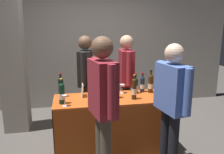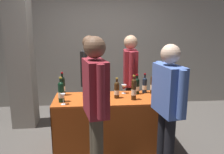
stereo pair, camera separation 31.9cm
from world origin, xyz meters
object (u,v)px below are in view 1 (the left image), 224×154
Objects in this scene: featured_wine_bottle at (117,89)px; wine_glass_mid at (105,90)px; wine_glass_near_taster at (122,87)px; tasting_table at (112,114)px; concrete_pillar at (11,48)px; wine_glass_near_vendor at (65,98)px; flower_vase at (96,88)px; vendor_presenter at (126,75)px; display_bottle_0 at (90,94)px; taster_foreground_right at (172,98)px.

wine_glass_mid is at bearing 147.68° from featured_wine_bottle.
wine_glass_mid is at bearing -157.55° from wine_glass_near_taster.
wine_glass_near_taster reaches higher than tasting_table.
concrete_pillar is 1.54m from wine_glass_near_vendor.
flower_vase reaches higher than tasting_table.
featured_wine_bottle is at bearing -121.43° from wine_glass_near_taster.
featured_wine_bottle is at bearing -32.32° from concrete_pillar.
concrete_pillar is at bearing 147.09° from tasting_table.
vendor_presenter is (1.00, 0.81, 0.09)m from wine_glass_near_vendor.
tasting_table is at bearing -135.15° from wine_glass_near_taster.
flower_vase is 0.26× the size of vendor_presenter.
wine_glass_mid is at bearing 47.46° from display_bottle_0.
wine_glass_near_vendor is 1.11× the size of wine_glass_mid.
vendor_presenter is (0.57, 0.51, 0.06)m from flower_vase.
taster_foreground_right is at bearing -50.71° from featured_wine_bottle.
wine_glass_near_taster is at bearing 22.45° from wine_glass_mid.
flower_vase is (-0.22, 0.08, 0.38)m from tasting_table.
taster_foreground_right is at bearing 15.38° from vendor_presenter.
featured_wine_bottle is at bearing 15.80° from wine_glass_near_vendor.
wine_glass_near_vendor is at bearing -161.19° from tasting_table.
featured_wine_bottle reaches higher than wine_glass_near_vendor.
flower_vase is at bearing 34.94° from wine_glass_near_vendor.
concrete_pillar reaches higher than wine_glass_near_taster.
vendor_presenter reaches higher than wine_glass_mid.
wine_glass_near_vendor is at bearing -172.27° from display_bottle_0.
display_bottle_0 is at bearing -111.09° from flower_vase.
display_bottle_0 reaches higher than wine_glass_near_vendor.
taster_foreground_right is at bearing -47.43° from wine_glass_mid.
display_bottle_0 is 0.18× the size of taster_foreground_right.
concrete_pillar is 1.93m from wine_glass_near_taster.
tasting_table is 0.45m from flower_vase.
display_bottle_0 reaches higher than wine_glass_near_taster.
flower_vase reaches higher than display_bottle_0.
concrete_pillar is 1.74× the size of tasting_table.
wine_glass_near_taster is at bearing 26.17° from wine_glass_near_vendor.
vendor_presenter is at bearing 38.83° from wine_glass_near_vendor.
concrete_pillar reaches higher than wine_glass_mid.
vendor_presenter reaches higher than wine_glass_near_taster.
flower_vase is at bearing 38.34° from taster_foreground_right.
tasting_table is at bearing 18.81° from wine_glass_near_vendor.
taster_foreground_right is (1.24, -0.43, 0.07)m from wine_glass_near_vendor.
concrete_pillar is at bearing 42.58° from taster_foreground_right.
concrete_pillar is 9.64× the size of display_bottle_0.
wine_glass_near_taster is 0.43m from vendor_presenter.
concrete_pillar is 21.03× the size of wine_glass_near_taster.
concrete_pillar is 1.78× the size of taster_foreground_right.
flower_vase is (-0.13, 0.00, 0.04)m from wine_glass_mid.
featured_wine_bottle is 0.74m from wine_glass_near_vendor.
wine_glass_near_taster reaches higher than wine_glass_mid.
featured_wine_bottle is 2.00× the size of wine_glass_near_vendor.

